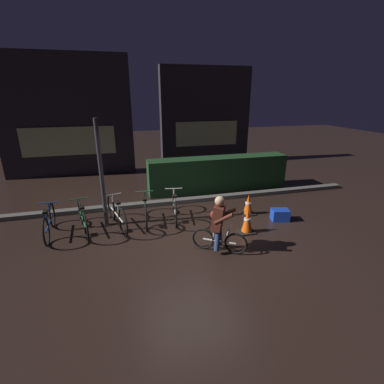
# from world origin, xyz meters

# --- Properties ---
(ground_plane) EXTENTS (40.00, 40.00, 0.00)m
(ground_plane) POSITION_xyz_m (0.00, 0.00, 0.00)
(ground_plane) COLOR black
(sidewalk_curb) EXTENTS (12.00, 0.24, 0.12)m
(sidewalk_curb) POSITION_xyz_m (0.00, 2.20, 0.06)
(sidewalk_curb) COLOR #56544F
(sidewalk_curb) RESTS_ON ground
(hedge_row) EXTENTS (4.80, 0.70, 1.14)m
(hedge_row) POSITION_xyz_m (1.80, 3.10, 0.57)
(hedge_row) COLOR #19381C
(hedge_row) RESTS_ON ground
(storefront_left) EXTENTS (4.96, 0.54, 4.63)m
(storefront_left) POSITION_xyz_m (-3.27, 6.50, 2.30)
(storefront_left) COLOR #262328
(storefront_left) RESTS_ON ground
(storefront_right) EXTENTS (4.20, 0.54, 4.33)m
(storefront_right) POSITION_xyz_m (2.61, 7.20, 2.15)
(storefront_right) COLOR #262328
(storefront_right) RESTS_ON ground
(street_post) EXTENTS (0.10, 0.10, 2.66)m
(street_post) POSITION_xyz_m (-1.90, 1.20, 1.33)
(street_post) COLOR #2D2D33
(street_post) RESTS_ON ground
(parked_bike_leftmost) EXTENTS (0.46, 1.60, 0.74)m
(parked_bike_leftmost) POSITION_xyz_m (-3.16, 0.95, 0.34)
(parked_bike_leftmost) COLOR black
(parked_bike_leftmost) RESTS_ON ground
(parked_bike_left_mid) EXTENTS (0.48, 1.64, 0.77)m
(parked_bike_left_mid) POSITION_xyz_m (-2.41, 0.94, 0.35)
(parked_bike_left_mid) COLOR black
(parked_bike_left_mid) RESTS_ON ground
(parked_bike_center_left) EXTENTS (0.54, 1.67, 0.79)m
(parked_bike_center_left) POSITION_xyz_m (-1.63, 0.97, 0.36)
(parked_bike_center_left) COLOR black
(parked_bike_center_left) RESTS_ON ground
(parked_bike_center_right) EXTENTS (0.46, 1.67, 0.77)m
(parked_bike_center_right) POSITION_xyz_m (-0.91, 1.09, 0.35)
(parked_bike_center_right) COLOR black
(parked_bike_center_right) RESTS_ON ground
(parked_bike_right_mid) EXTENTS (0.46, 1.66, 0.77)m
(parked_bike_right_mid) POSITION_xyz_m (-0.14, 1.11, 0.35)
(parked_bike_right_mid) COLOR black
(parked_bike_right_mid) RESTS_ON ground
(traffic_cone_near) EXTENTS (0.36, 0.36, 0.60)m
(traffic_cone_near) POSITION_xyz_m (1.38, -0.10, 0.29)
(traffic_cone_near) COLOR black
(traffic_cone_near) RESTS_ON ground
(traffic_cone_far) EXTENTS (0.36, 0.36, 0.57)m
(traffic_cone_far) POSITION_xyz_m (1.88, 0.88, 0.28)
(traffic_cone_far) COLOR black
(traffic_cone_far) RESTS_ON ground
(blue_crate) EXTENTS (0.50, 0.42, 0.30)m
(blue_crate) POSITION_xyz_m (2.53, 0.30, 0.15)
(blue_crate) COLOR #193DB7
(blue_crate) RESTS_ON ground
(cyclist) EXTENTS (1.03, 0.71, 1.25)m
(cyclist) POSITION_xyz_m (0.42, -0.72, 0.63)
(cyclist) COLOR black
(cyclist) RESTS_ON ground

